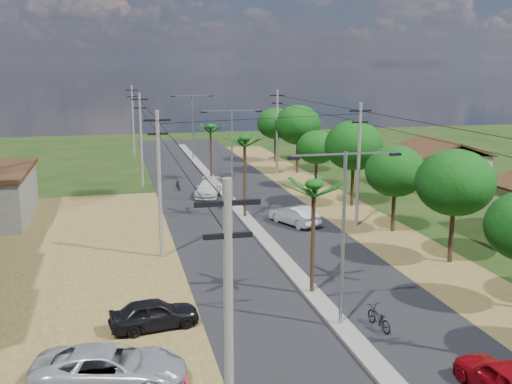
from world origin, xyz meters
TOP-DOWN VIEW (x-y plane):
  - ground at (0.00, 0.00)m, footprint 160.00×160.00m
  - road at (0.00, 15.00)m, footprint 12.00×110.00m
  - median at (0.00, 18.00)m, footprint 1.00×90.00m
  - dirt_lot_west at (-15.00, 8.00)m, footprint 18.00×46.00m
  - dirt_shoulder_east at (8.50, 15.00)m, footprint 5.00×90.00m
  - house_east_far at (21.00, 28.00)m, footprint 7.60×7.50m
  - tree_east_c at (9.70, 7.00)m, footprint 4.60×4.60m
  - tree_east_d at (9.40, 14.00)m, footprint 4.20×4.20m
  - tree_east_e at (9.60, 22.00)m, footprint 4.80×4.80m
  - tree_east_f at (9.20, 30.00)m, footprint 3.80×3.80m
  - tree_east_g at (9.80, 38.00)m, footprint 5.00×5.00m
  - tree_east_h at (9.50, 46.00)m, footprint 4.40×4.40m
  - palm_median_near at (0.00, 4.00)m, footprint 2.00×2.00m
  - palm_median_mid at (0.00, 20.00)m, footprint 2.00×2.00m
  - palm_median_far at (0.00, 36.00)m, footprint 2.00×2.00m
  - streetlight_near at (0.00, 0.00)m, footprint 5.10×0.18m
  - streetlight_mid at (0.00, 25.00)m, footprint 5.10×0.18m
  - streetlight_far at (0.00, 50.00)m, footprint 5.10×0.18m
  - utility_pole_w_a at (-7.00, -10.00)m, footprint 1.60×0.24m
  - utility_pole_w_b at (-7.00, 12.00)m, footprint 1.60×0.24m
  - utility_pole_w_c at (-7.00, 34.00)m, footprint 1.60×0.24m
  - utility_pole_w_d at (-7.00, 55.00)m, footprint 1.60×0.24m
  - utility_pole_e_b at (7.50, 16.00)m, footprint 1.60×0.24m
  - utility_pole_e_c at (7.50, 38.00)m, footprint 1.60×0.24m
  - car_red_near at (3.43, -6.87)m, footprint 1.95×4.24m
  - car_silver_mid at (3.13, 17.27)m, footprint 3.09×4.59m
  - car_white_far at (-1.50, 28.47)m, footprint 3.21×5.10m
  - car_parked_silver at (-10.08, -2.95)m, footprint 5.92×3.50m
  - car_parked_dark at (-8.16, 1.81)m, footprint 4.17×2.20m
  - moto_rider_east at (1.59, -0.59)m, footprint 0.85×1.95m
  - moto_rider_west_a at (-1.20, 22.95)m, footprint 1.04×1.95m
  - moto_rider_west_b at (-3.87, 31.69)m, footprint 0.60×1.68m

SIDE VIEW (x-z plane):
  - ground at x=0.00m, z-range 0.00..0.00m
  - dirt_shoulder_east at x=8.50m, z-range 0.00..0.03m
  - dirt_lot_west at x=-15.00m, z-range 0.00..0.04m
  - road at x=0.00m, z-range 0.00..0.04m
  - median at x=0.00m, z-range 0.00..0.18m
  - moto_rider_west_a at x=-1.20m, z-range 0.00..0.97m
  - moto_rider_west_b at x=-3.87m, z-range 0.00..0.99m
  - moto_rider_east at x=1.59m, z-range 0.00..0.99m
  - car_parked_dark at x=-8.16m, z-range 0.00..1.35m
  - car_white_far at x=-1.50m, z-range 0.00..1.38m
  - car_red_near at x=3.43m, z-range 0.00..1.41m
  - car_silver_mid at x=3.13m, z-range 0.00..1.43m
  - car_parked_silver at x=-10.08m, z-range 0.00..1.54m
  - house_east_far at x=21.00m, z-range 0.09..4.69m
  - tree_east_f at x=9.20m, z-range 1.13..6.64m
  - tree_east_d at x=9.40m, z-range 1.27..7.41m
  - tree_east_h at x=9.50m, z-range 1.38..7.90m
  - utility_pole_w_a at x=-7.00m, z-range 0.26..9.26m
  - utility_pole_w_b at x=-7.00m, z-range 0.26..9.26m
  - utility_pole_w_c at x=-7.00m, z-range 0.26..9.26m
  - utility_pole_w_d at x=-7.00m, z-range 0.26..9.26m
  - utility_pole_e_b at x=7.50m, z-range 0.26..9.26m
  - utility_pole_e_c at x=7.50m, z-range 0.26..9.26m
  - streetlight_near at x=0.00m, z-range 0.79..8.79m
  - streetlight_mid at x=0.00m, z-range 0.79..8.79m
  - streetlight_far at x=0.00m, z-range 0.79..8.79m
  - tree_east_c at x=9.70m, z-range 1.45..8.28m
  - tree_east_e at x=9.60m, z-range 1.52..8.66m
  - tree_east_g at x=9.80m, z-range 1.55..8.93m
  - palm_median_far at x=0.00m, z-range 2.34..8.19m
  - palm_median_near at x=0.00m, z-range 2.46..8.61m
  - palm_median_mid at x=0.00m, z-range 2.62..9.17m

